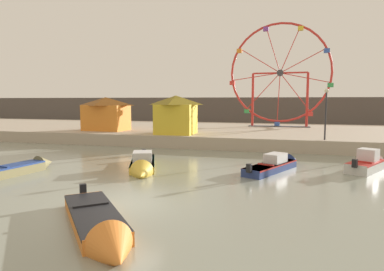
% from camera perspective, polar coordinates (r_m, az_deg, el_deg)
% --- Properties ---
extents(ground_plane, '(240.00, 240.00, 0.00)m').
position_cam_1_polar(ground_plane, '(13.52, -11.18, -11.05)').
color(ground_plane, gray).
extents(quay_promenade, '(110.00, 18.35, 1.01)m').
position_cam_1_polar(quay_promenade, '(35.60, 6.13, 0.41)').
color(quay_promenade, tan).
rests_on(quay_promenade, ground_plane).
extents(distant_town_skyline, '(140.00, 3.00, 4.40)m').
position_cam_1_polar(distant_town_skyline, '(55.19, 9.63, 4.08)').
color(distant_town_skyline, '#564C47').
rests_on(distant_town_skyline, ground_plane).
extents(motorboat_navy_blue, '(3.31, 5.54, 1.25)m').
position_cam_1_polar(motorboat_navy_blue, '(19.99, 14.34, -4.69)').
color(motorboat_navy_blue, navy).
rests_on(motorboat_navy_blue, ground_plane).
extents(motorboat_orange_hull, '(4.82, 5.19, 1.28)m').
position_cam_1_polar(motorboat_orange_hull, '(10.47, -15.18, -14.94)').
color(motorboat_orange_hull, orange).
rests_on(motorboat_orange_hull, ground_plane).
extents(motorboat_pale_grey, '(2.91, 3.91, 1.51)m').
position_cam_1_polar(motorboat_pale_grey, '(21.65, 27.75, -4.15)').
color(motorboat_pale_grey, silver).
rests_on(motorboat_pale_grey, ground_plane).
extents(motorboat_olive_wood, '(1.66, 4.82, 1.10)m').
position_cam_1_polar(motorboat_olive_wood, '(20.54, -26.89, -4.89)').
color(motorboat_olive_wood, olive).
rests_on(motorboat_olive_wood, ground_plane).
extents(motorboat_mustard_yellow, '(3.35, 5.74, 1.44)m').
position_cam_1_polar(motorboat_mustard_yellow, '(19.19, -8.40, -5.03)').
color(motorboat_mustard_yellow, gold).
rests_on(motorboat_mustard_yellow, ground_plane).
extents(ferris_wheel_red_frame, '(11.02, 1.20, 11.35)m').
position_cam_1_polar(ferris_wheel_red_frame, '(38.73, 14.69, 9.89)').
color(ferris_wheel_red_frame, red).
rests_on(ferris_wheel_red_frame, quay_promenade).
extents(carnival_booth_orange_canopy, '(4.58, 3.13, 3.23)m').
position_cam_1_polar(carnival_booth_orange_canopy, '(33.90, -14.35, 3.69)').
color(carnival_booth_orange_canopy, orange).
rests_on(carnival_booth_orange_canopy, quay_promenade).
extents(carnival_booth_yellow_awning, '(3.59, 3.24, 3.34)m').
position_cam_1_polar(carnival_booth_yellow_awning, '(29.40, -2.74, 3.66)').
color(carnival_booth_yellow_awning, yellow).
rests_on(carnival_booth_yellow_awning, quay_promenade).
extents(promenade_lamp_far, '(0.32, 0.32, 3.79)m').
position_cam_1_polar(promenade_lamp_far, '(26.70, 21.73, 4.62)').
color(promenade_lamp_far, '#2D2D33').
rests_on(promenade_lamp_far, quay_promenade).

